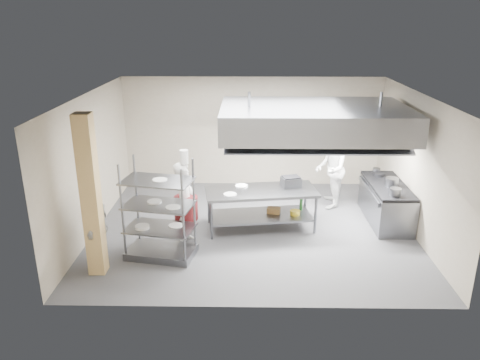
{
  "coord_description": "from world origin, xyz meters",
  "views": [
    {
      "loc": [
        -0.13,
        -9.55,
        4.53
      ],
      "look_at": [
        -0.29,
        0.2,
        1.09
      ],
      "focal_mm": 35.0,
      "sensor_mm": 36.0,
      "label": 1
    }
  ],
  "objects_px": {
    "chef_plating": "(97,225)",
    "chef_head": "(185,203)",
    "stockpot": "(392,182)",
    "island": "(261,209)",
    "griddle": "(291,182)",
    "chef_line": "(330,169)",
    "cooking_range": "(386,204)",
    "pass_rack": "(159,210)"
  },
  "relations": [
    {
      "from": "island",
      "to": "cooking_range",
      "type": "relative_size",
      "value": 1.21
    },
    {
      "from": "chef_line",
      "to": "island",
      "type": "bearing_deg",
      "value": -44.41
    },
    {
      "from": "chef_plating",
      "to": "stockpot",
      "type": "distance_m",
      "value": 6.38
    },
    {
      "from": "pass_rack",
      "to": "griddle",
      "type": "relative_size",
      "value": 4.77
    },
    {
      "from": "cooking_range",
      "to": "stockpot",
      "type": "height_order",
      "value": "stockpot"
    },
    {
      "from": "island",
      "to": "chef_line",
      "type": "xyz_separation_m",
      "value": [
        1.73,
        1.32,
        0.52
      ]
    },
    {
      "from": "cooking_range",
      "to": "griddle",
      "type": "bearing_deg",
      "value": -175.36
    },
    {
      "from": "chef_line",
      "to": "chef_plating",
      "type": "bearing_deg",
      "value": -49.92
    },
    {
      "from": "cooking_range",
      "to": "griddle",
      "type": "xyz_separation_m",
      "value": [
        -2.23,
        -0.18,
        0.59
      ]
    },
    {
      "from": "cooking_range",
      "to": "chef_line",
      "type": "bearing_deg",
      "value": 143.23
    },
    {
      "from": "pass_rack",
      "to": "cooking_range",
      "type": "bearing_deg",
      "value": 31.05
    },
    {
      "from": "chef_line",
      "to": "chef_head",
      "type": "bearing_deg",
      "value": -50.54
    },
    {
      "from": "pass_rack",
      "to": "griddle",
      "type": "height_order",
      "value": "pass_rack"
    },
    {
      "from": "island",
      "to": "cooking_range",
      "type": "distance_m",
      "value": 2.94
    },
    {
      "from": "cooking_range",
      "to": "chef_head",
      "type": "height_order",
      "value": "chef_head"
    },
    {
      "from": "chef_head",
      "to": "stockpot",
      "type": "height_order",
      "value": "chef_head"
    },
    {
      "from": "pass_rack",
      "to": "chef_line",
      "type": "distance_m",
      "value": 4.58
    },
    {
      "from": "chef_plating",
      "to": "chef_head",
      "type": "bearing_deg",
      "value": 121.97
    },
    {
      "from": "island",
      "to": "pass_rack",
      "type": "xyz_separation_m",
      "value": [
        -2.01,
        -1.33,
        0.53
      ]
    },
    {
      "from": "griddle",
      "to": "chef_plating",
      "type": "bearing_deg",
      "value": -168.76
    },
    {
      "from": "chef_head",
      "to": "pass_rack",
      "type": "bearing_deg",
      "value": 158.12
    },
    {
      "from": "chef_head",
      "to": "chef_plating",
      "type": "distance_m",
      "value": 1.82
    },
    {
      "from": "island",
      "to": "chef_head",
      "type": "bearing_deg",
      "value": -164.86
    },
    {
      "from": "chef_plating",
      "to": "stockpot",
      "type": "height_order",
      "value": "chef_plating"
    },
    {
      "from": "cooking_range",
      "to": "stockpot",
      "type": "distance_m",
      "value": 0.59
    },
    {
      "from": "griddle",
      "to": "stockpot",
      "type": "height_order",
      "value": "griddle"
    },
    {
      "from": "pass_rack",
      "to": "chef_plating",
      "type": "relative_size",
      "value": 1.21
    },
    {
      "from": "pass_rack",
      "to": "griddle",
      "type": "bearing_deg",
      "value": 41.86
    },
    {
      "from": "chef_line",
      "to": "cooking_range",
      "type": "bearing_deg",
      "value": 61.62
    },
    {
      "from": "stockpot",
      "to": "chef_plating",
      "type": "bearing_deg",
      "value": -161.83
    },
    {
      "from": "chef_line",
      "to": "chef_plating",
      "type": "distance_m",
      "value": 5.71
    },
    {
      "from": "island",
      "to": "chef_plating",
      "type": "distance_m",
      "value": 3.56
    },
    {
      "from": "island",
      "to": "pass_rack",
      "type": "height_order",
      "value": "pass_rack"
    },
    {
      "from": "island",
      "to": "chef_plating",
      "type": "relative_size",
      "value": 1.49
    },
    {
      "from": "chef_line",
      "to": "chef_plating",
      "type": "relative_size",
      "value": 1.2
    },
    {
      "from": "chef_head",
      "to": "griddle",
      "type": "relative_size",
      "value": 4.23
    },
    {
      "from": "pass_rack",
      "to": "chef_head",
      "type": "relative_size",
      "value": 1.13
    },
    {
      "from": "chef_head",
      "to": "cooking_range",
      "type": "bearing_deg",
      "value": -64.8
    },
    {
      "from": "chef_plating",
      "to": "cooking_range",
      "type": "bearing_deg",
      "value": 108.35
    },
    {
      "from": "chef_plating",
      "to": "griddle",
      "type": "distance_m",
      "value": 4.27
    },
    {
      "from": "griddle",
      "to": "stockpot",
      "type": "distance_m",
      "value": 2.27
    },
    {
      "from": "chef_line",
      "to": "chef_plating",
      "type": "xyz_separation_m",
      "value": [
        -4.85,
        -3.0,
        -0.17
      ]
    }
  ]
}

